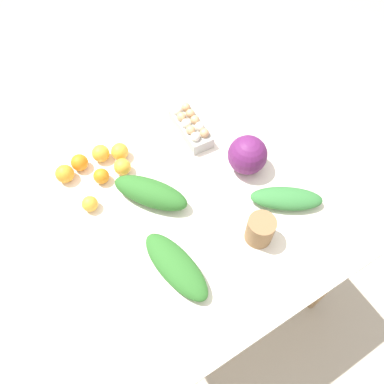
# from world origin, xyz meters

# --- Properties ---
(ground_plane) EXTENTS (8.00, 8.00, 0.00)m
(ground_plane) POSITION_xyz_m (0.00, 0.00, 0.00)
(ground_plane) COLOR #B2A899
(dining_table) EXTENTS (1.26, 1.00, 0.77)m
(dining_table) POSITION_xyz_m (0.00, 0.00, 0.67)
(dining_table) COLOR silver
(dining_table) RESTS_ON ground_plane
(cabbage_purple) EXTENTS (0.17, 0.17, 0.17)m
(cabbage_purple) POSITION_xyz_m (0.00, 0.28, 0.86)
(cabbage_purple) COLOR #601E5B
(cabbage_purple) RESTS_ON dining_table
(egg_carton) EXTENTS (0.28, 0.12, 0.09)m
(egg_carton) POSITION_xyz_m (-0.31, 0.18, 0.81)
(egg_carton) COLOR #A8A8A3
(egg_carton) RESTS_ON dining_table
(paper_bag) EXTENTS (0.11, 0.11, 0.13)m
(paper_bag) POSITION_xyz_m (0.31, 0.12, 0.83)
(paper_bag) COLOR olive
(paper_bag) RESTS_ON dining_table
(greens_bunch_dandelion) EXTENTS (0.35, 0.18, 0.07)m
(greens_bunch_dandelion) POSITION_xyz_m (0.26, -0.23, 0.81)
(greens_bunch_dandelion) COLOR #2D6B28
(greens_bunch_dandelion) RESTS_ON dining_table
(greens_bunch_scallion) EXTENTS (0.26, 0.31, 0.07)m
(greens_bunch_scallion) POSITION_xyz_m (0.24, 0.32, 0.80)
(greens_bunch_scallion) COLOR #337538
(greens_bunch_scallion) RESTS_ON dining_table
(greens_bunch_chard) EXTENTS (0.34, 0.30, 0.10)m
(greens_bunch_chard) POSITION_xyz_m (-0.07, -0.16, 0.82)
(greens_bunch_chard) COLOR #2D6B28
(greens_bunch_chard) RESTS_ON dining_table
(orange_0) EXTENTS (0.07, 0.07, 0.07)m
(orange_0) POSITION_xyz_m (-0.27, -0.30, 0.80)
(orange_0) COLOR orange
(orange_0) RESTS_ON dining_table
(orange_1) EXTENTS (0.07, 0.07, 0.07)m
(orange_1) POSITION_xyz_m (-0.17, -0.40, 0.80)
(orange_1) COLOR #F9A833
(orange_1) RESTS_ON dining_table
(orange_2) EXTENTS (0.08, 0.08, 0.08)m
(orange_2) POSITION_xyz_m (-0.26, -0.20, 0.81)
(orange_2) COLOR #F9A833
(orange_2) RESTS_ON dining_table
(orange_3) EXTENTS (0.08, 0.08, 0.08)m
(orange_3) POSITION_xyz_m (-0.35, -0.17, 0.81)
(orange_3) COLOR #F9A833
(orange_3) RESTS_ON dining_table
(orange_4) EXTENTS (0.08, 0.08, 0.08)m
(orange_4) POSITION_xyz_m (-0.36, -0.43, 0.81)
(orange_4) COLOR orange
(orange_4) RESTS_ON dining_table
(orange_5) EXTENTS (0.08, 0.08, 0.08)m
(orange_5) POSITION_xyz_m (-0.38, -0.25, 0.81)
(orange_5) COLOR #F9A833
(orange_5) RESTS_ON dining_table
(orange_6) EXTENTS (0.08, 0.08, 0.08)m
(orange_6) POSITION_xyz_m (-0.39, -0.35, 0.81)
(orange_6) COLOR orange
(orange_6) RESTS_ON dining_table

